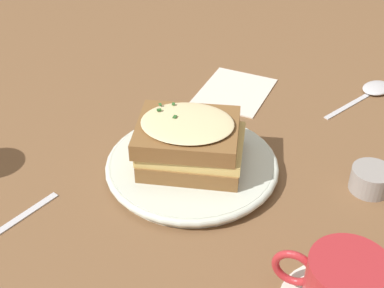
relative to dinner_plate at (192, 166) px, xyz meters
name	(u,v)px	position (x,y,z in m)	size (l,w,h in m)	color
ground_plane	(169,180)	(0.03, -0.02, -0.01)	(2.40, 2.40, 0.00)	brown
dinner_plate	(192,166)	(0.00, 0.00, 0.00)	(0.23, 0.23, 0.02)	silver
sandwich	(190,142)	(0.00, 0.00, 0.04)	(0.13, 0.15, 0.07)	brown
spoon	(373,90)	(-0.29, 0.22, -0.01)	(0.15, 0.10, 0.01)	silver
napkin	(235,91)	(-0.22, 0.00, -0.01)	(0.13, 0.11, 0.00)	silver
condiment_pot	(371,179)	(-0.04, 0.23, 0.01)	(0.05, 0.05, 0.03)	gray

